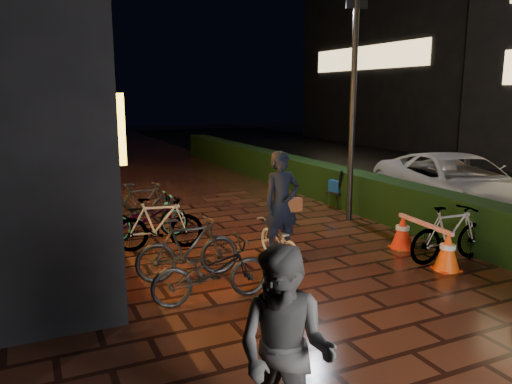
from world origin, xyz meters
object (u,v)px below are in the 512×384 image
bystander_person (285,353)px  traffic_barrier (424,240)px  cyclist (280,221)px  van (457,184)px  cart_assembly (338,187)px

bystander_person → traffic_barrier: bearing=84.6°
cyclist → traffic_barrier: 2.72m
van → traffic_barrier: van is taller
bystander_person → traffic_barrier: 5.90m
van → cart_assembly: (-2.30, 1.90, -0.21)m
traffic_barrier → bystander_person: bearing=-144.4°
traffic_barrier → cart_assembly: 4.39m
cyclist → cart_assembly: bearing=42.9°
bystander_person → cyclist: cyclist is taller
cart_assembly → van: bearing=-39.6°
bystander_person → cart_assembly: size_ratio=1.73×
traffic_barrier → cyclist: bearing=157.1°
bystander_person → cyclist: (2.30, 4.46, -0.17)m
cyclist → traffic_barrier: size_ratio=1.16×
cyclist → bystander_person: bearing=-117.3°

